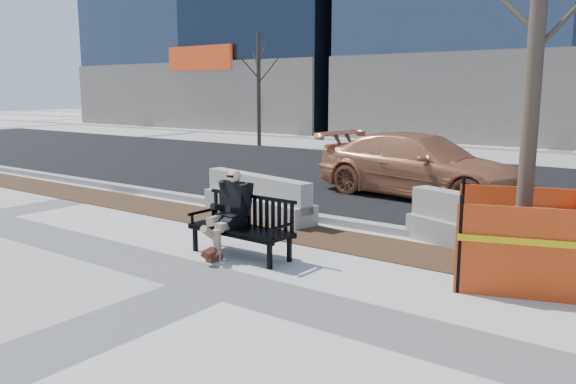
{
  "coord_description": "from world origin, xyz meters",
  "views": [
    {
      "loc": [
        4.72,
        -5.0,
        2.36
      ],
      "look_at": [
        -0.15,
        1.63,
        0.89
      ],
      "focal_mm": 35.88,
      "sensor_mm": 36.0,
      "label": 1
    }
  ],
  "objects_px": {
    "jersey_barrier_right": "(491,254)",
    "bench": "(241,256)",
    "tree_fence": "(519,279)",
    "seated_man": "(232,253)",
    "sedan": "(420,197)",
    "jersey_barrier_left": "(257,216)"
  },
  "relations": [
    {
      "from": "sedan",
      "to": "jersey_barrier_right",
      "type": "bearing_deg",
      "value": -136.95
    },
    {
      "from": "tree_fence",
      "to": "jersey_barrier_right",
      "type": "relative_size",
      "value": 2.04
    },
    {
      "from": "bench",
      "to": "sedan",
      "type": "bearing_deg",
      "value": 89.89
    },
    {
      "from": "sedan",
      "to": "jersey_barrier_left",
      "type": "xyz_separation_m",
      "value": [
        -1.68,
        -3.68,
        0.0
      ]
    },
    {
      "from": "seated_man",
      "to": "sedan",
      "type": "bearing_deg",
      "value": 87.69
    },
    {
      "from": "bench",
      "to": "seated_man",
      "type": "height_order",
      "value": "seated_man"
    },
    {
      "from": "jersey_barrier_left",
      "to": "bench",
      "type": "bearing_deg",
      "value": -43.38
    },
    {
      "from": "jersey_barrier_left",
      "to": "sedan",
      "type": "bearing_deg",
      "value": 77.65
    },
    {
      "from": "seated_man",
      "to": "sedan",
      "type": "distance_m",
      "value": 5.86
    },
    {
      "from": "seated_man",
      "to": "jersey_barrier_right",
      "type": "relative_size",
      "value": 0.43
    },
    {
      "from": "tree_fence",
      "to": "jersey_barrier_left",
      "type": "relative_size",
      "value": 2.12
    },
    {
      "from": "seated_man",
      "to": "sedan",
      "type": "relative_size",
      "value": 0.25
    },
    {
      "from": "jersey_barrier_left",
      "to": "jersey_barrier_right",
      "type": "bearing_deg",
      "value": 12.43
    },
    {
      "from": "sedan",
      "to": "jersey_barrier_right",
      "type": "distance_m",
      "value": 4.55
    },
    {
      "from": "bench",
      "to": "jersey_barrier_left",
      "type": "bearing_deg",
      "value": 125.85
    },
    {
      "from": "jersey_barrier_right",
      "to": "bench",
      "type": "bearing_deg",
      "value": -123.03
    },
    {
      "from": "seated_man",
      "to": "jersey_barrier_left",
      "type": "xyz_separation_m",
      "value": [
        -1.3,
        2.17,
        0.0
      ]
    },
    {
      "from": "bench",
      "to": "seated_man",
      "type": "distance_m",
      "value": 0.23
    },
    {
      "from": "sedan",
      "to": "tree_fence",
      "type": "bearing_deg",
      "value": -137.39
    },
    {
      "from": "tree_fence",
      "to": "jersey_barrier_right",
      "type": "xyz_separation_m",
      "value": [
        -0.64,
        0.94,
        0.0
      ]
    },
    {
      "from": "tree_fence",
      "to": "sedan",
      "type": "xyz_separation_m",
      "value": [
        -3.34,
        4.6,
        0.0
      ]
    },
    {
      "from": "seated_man",
      "to": "jersey_barrier_right",
      "type": "bearing_deg",
      "value": 36.72
    }
  ]
}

